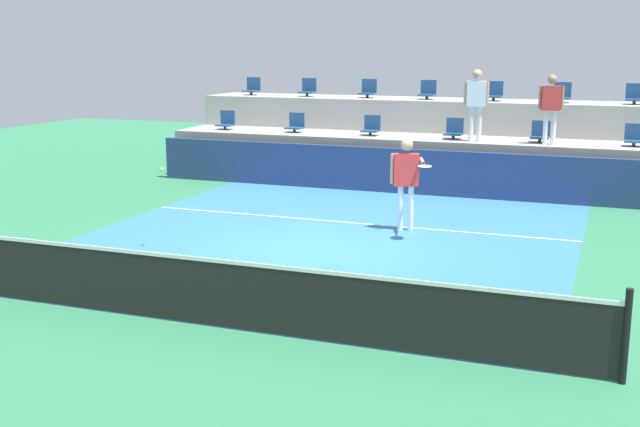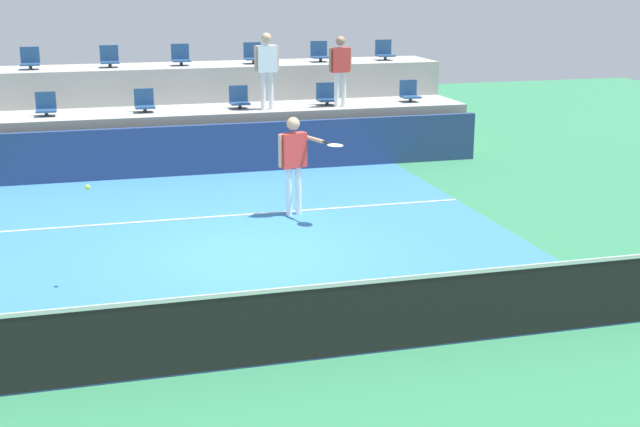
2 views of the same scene
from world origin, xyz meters
The scene contains 22 objects.
ground_plane centered at (0.00, 0.00, 0.00)m, with size 40.00×40.00×0.00m, color #2D754C.
court_inner_paint centered at (0.00, 1.00, 0.00)m, with size 9.00×10.00×0.01m, color teal.
court_service_line centered at (0.00, 2.40, 0.01)m, with size 9.00×0.06×0.00m, color white.
tennis_net centered at (0.00, -4.00, 0.50)m, with size 10.48×0.08×1.07m.
sponsor_backboard centered at (0.00, 6.00, 0.55)m, with size 13.00×0.16×1.10m, color navy.
seating_tier_lower centered at (0.00, 7.30, 0.62)m, with size 13.00×1.80×1.25m, color #9E9E99.
seating_tier_upper centered at (0.00, 9.10, 1.05)m, with size 13.00×1.80×2.10m, color #9E9E99.
stadium_chair_lower_left centered at (-3.22, 7.23, 1.46)m, with size 0.44×0.40×0.52m.
stadium_chair_lower_mid_left centered at (-1.08, 7.23, 1.46)m, with size 0.44×0.40×0.52m.
stadium_chair_lower_mid_right centered at (1.10, 7.23, 1.46)m, with size 0.44×0.40×0.52m.
stadium_chair_lower_right centered at (3.20, 7.23, 1.46)m, with size 0.44×0.40×0.52m.
stadium_chair_lower_far_right centered at (5.33, 7.23, 1.46)m, with size 0.44×0.40×0.52m.
stadium_chair_upper_left centered at (-3.57, 9.03, 2.31)m, with size 0.44×0.40×0.52m.
stadium_chair_upper_mid_left centered at (-1.74, 9.03, 2.31)m, with size 0.44×0.40×0.52m.
stadium_chair_upper_center centered at (-0.02, 9.03, 2.31)m, with size 0.44×0.40×0.52m.
stadium_chair_upper_mid_right centered at (1.79, 9.03, 2.31)m, with size 0.44×0.40×0.52m.
stadium_chair_upper_right centered at (3.54, 9.03, 2.31)m, with size 0.44×0.40×0.52m.
stadium_chair_upper_far_right centered at (5.30, 9.03, 2.31)m, with size 0.44×0.40×0.52m.
tennis_player centered at (1.19, 2.15, 1.12)m, with size 1.03×1.17×1.81m.
spectator_in_grey centered at (1.68, 6.85, 2.31)m, with size 0.61×0.27×1.74m.
spectator_in_white centered at (3.44, 6.85, 2.23)m, with size 0.58×0.25×1.64m.
tennis_ball centered at (-2.45, -0.80, 1.44)m, with size 0.07×0.07×0.07m.
Camera 2 is at (-2.44, -12.89, 4.27)m, focal length 49.04 mm.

